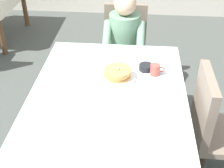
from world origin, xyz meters
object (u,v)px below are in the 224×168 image
at_px(chair_right_side, 214,124).
at_px(bowl_butter, 146,67).
at_px(knife_right_of_plate, 142,81).
at_px(dining_table_main, 108,105).
at_px(fork_left_of_plate, 92,78).
at_px(breakfast_stack, 118,73).
at_px(spoon_near_edge, 107,104).
at_px(diner_person, 124,39).
at_px(cup_coffee, 155,70).
at_px(chair_diner, 125,44).
at_px(plate_breakfast, 117,78).

height_order(chair_right_side, bowl_butter, chair_right_side).
bearing_deg(knife_right_of_plate, bowl_butter, -8.63).
height_order(dining_table_main, fork_left_of_plate, fork_left_of_plate).
bearing_deg(breakfast_stack, spoon_near_edge, -98.71).
bearing_deg(bowl_butter, chair_right_side, -34.78).
relative_size(diner_person, spoon_near_edge, 7.47).
relative_size(diner_person, bowl_butter, 10.18).
distance_m(dining_table_main, breakfast_stack, 0.26).
xyz_separation_m(chair_right_side, fork_left_of_plate, (-0.91, 0.19, 0.21)).
bearing_deg(diner_person, spoon_near_edge, 87.08).
height_order(dining_table_main, cup_coffee, cup_coffee).
distance_m(fork_left_of_plate, spoon_near_edge, 0.33).
distance_m(breakfast_stack, fork_left_of_plate, 0.20).
height_order(diner_person, fork_left_of_plate, diner_person).
distance_m(dining_table_main, diner_person, 1.02).
bearing_deg(bowl_butter, diner_person, 107.07).
bearing_deg(dining_table_main, cup_coffee, 40.56).
distance_m(bowl_butter, knife_right_of_plate, 0.17).
distance_m(chair_diner, bowl_butter, 0.88).
bearing_deg(chair_diner, plate_breakfast, 89.28).
bearing_deg(dining_table_main, breakfast_stack, 75.61).
bearing_deg(fork_left_of_plate, cup_coffee, -78.57).
xyz_separation_m(dining_table_main, fork_left_of_plate, (-0.14, 0.19, 0.09)).
distance_m(breakfast_stack, knife_right_of_plate, 0.19).
bearing_deg(plate_breakfast, chair_diner, 89.28).
relative_size(breakfast_stack, bowl_butter, 1.87).
distance_m(diner_person, cup_coffee, 0.78).
relative_size(dining_table_main, plate_breakfast, 5.44).
height_order(plate_breakfast, spoon_near_edge, plate_breakfast).
relative_size(breakfast_stack, cup_coffee, 1.82).
bearing_deg(cup_coffee, spoon_near_edge, -130.10).
relative_size(chair_right_side, fork_left_of_plate, 5.17).
distance_m(plate_breakfast, breakfast_stack, 0.04).
bearing_deg(chair_right_side, breakfast_stack, -106.37).
bearing_deg(breakfast_stack, plate_breakfast, -136.96).
xyz_separation_m(bowl_butter, knife_right_of_plate, (-0.03, -0.16, -0.02)).
height_order(plate_breakfast, fork_left_of_plate, plate_breakfast).
xyz_separation_m(dining_table_main, cup_coffee, (0.34, 0.29, 0.13)).
relative_size(chair_right_side, plate_breakfast, 3.32).
relative_size(chair_right_side, bowl_butter, 8.45).
distance_m(cup_coffee, bowl_butter, 0.10).
bearing_deg(spoon_near_edge, chair_diner, 96.25).
xyz_separation_m(dining_table_main, chair_right_side, (0.77, 0.00, -0.12)).
xyz_separation_m(breakfast_stack, knife_right_of_plate, (0.19, -0.02, -0.05)).
bearing_deg(plate_breakfast, diner_person, 89.14).
height_order(plate_breakfast, bowl_butter, bowl_butter).
height_order(diner_person, bowl_butter, diner_person).
bearing_deg(chair_right_side, bowl_butter, -124.78).
xyz_separation_m(breakfast_stack, cup_coffee, (0.28, 0.08, -0.01)).
distance_m(cup_coffee, knife_right_of_plate, 0.14).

